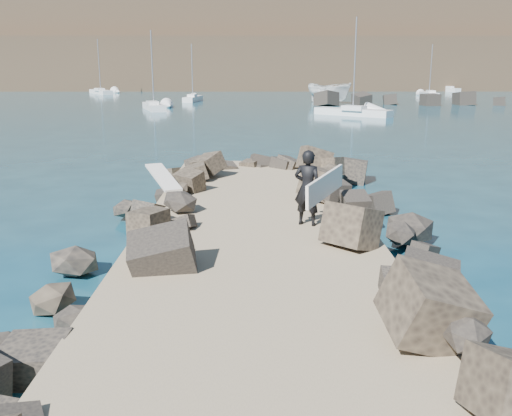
% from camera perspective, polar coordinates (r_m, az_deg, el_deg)
% --- Properties ---
extents(ground, '(800.00, 800.00, 0.00)m').
position_cam_1_polar(ground, '(14.36, -0.02, -4.83)').
color(ground, '#0F384C').
rests_on(ground, ground).
extents(jetty, '(6.00, 26.00, 0.60)m').
position_cam_1_polar(jetty, '(12.38, 0.03, -6.53)').
color(jetty, '#8C7759').
rests_on(jetty, ground).
extents(riprap_left, '(2.60, 22.00, 1.00)m').
position_cam_1_polar(riprap_left, '(13.09, -12.83, -4.80)').
color(riprap_left, black).
rests_on(riprap_left, ground).
extents(riprap_right, '(2.60, 22.00, 1.00)m').
position_cam_1_polar(riprap_right, '(13.12, 12.83, -4.76)').
color(riprap_right, black).
rests_on(riprap_right, ground).
extents(headland, '(360.00, 140.00, 32.00)m').
position_cam_1_polar(headland, '(174.24, 3.15, 17.85)').
color(headland, '#2D4919').
rests_on(headland, ground).
extents(surfboard_resting, '(1.48, 2.28, 0.08)m').
position_cam_1_polar(surfboard_resting, '(18.63, -9.26, 2.72)').
color(surfboard_resting, white).
rests_on(surfboard_resting, riprap_left).
extents(boat_imported, '(6.37, 6.55, 2.56)m').
position_cam_1_polar(boat_imported, '(73.30, 7.35, 11.38)').
color(boat_imported, silver).
rests_on(boat_imported, ground).
extents(surfer_with_board, '(1.48, 2.19, 1.97)m').
position_cam_1_polar(surfer_with_board, '(14.76, 5.43, 2.05)').
color(surfer_with_board, black).
rests_on(surfer_with_board, jetty).
extents(sailboat_e, '(5.28, 7.10, 8.85)m').
position_cam_1_polar(sailboat_e, '(98.85, -15.27, 11.15)').
color(sailboat_e, white).
rests_on(sailboat_e, ground).
extents(sailboat_a, '(3.58, 6.99, 8.30)m').
position_cam_1_polar(sailboat_a, '(62.31, -10.19, 9.95)').
color(sailboat_a, white).
rests_on(sailboat_a, ground).
extents(sailboat_b, '(2.13, 6.17, 7.40)m').
position_cam_1_polar(sailboat_b, '(76.20, -6.34, 10.81)').
color(sailboat_b, white).
rests_on(sailboat_b, ground).
extents(sailboat_f, '(3.01, 5.81, 7.03)m').
position_cam_1_polar(sailboat_f, '(109.75, 18.64, 11.16)').
color(sailboat_f, white).
rests_on(sailboat_f, ground).
extents(sailboat_c, '(6.97, 5.94, 9.05)m').
position_cam_1_polar(sailboat_c, '(55.14, 9.67, 9.45)').
color(sailboat_c, white).
rests_on(sailboat_c, ground).
extents(sailboat_d, '(1.61, 6.41, 7.75)m').
position_cam_1_polar(sailboat_d, '(91.07, 16.93, 10.82)').
color(sailboat_d, white).
rests_on(sailboat_d, ground).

